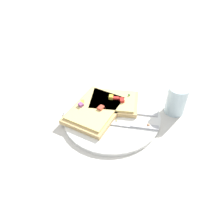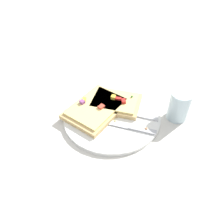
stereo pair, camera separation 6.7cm
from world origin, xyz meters
The scene contains 8 objects.
ground_plane centered at (0.00, 0.00, 0.00)m, with size 4.00×4.00×0.00m, color beige.
plate centered at (0.00, 0.00, 0.01)m, with size 0.30×0.30×0.01m.
fork centered at (0.03, 0.01, 0.01)m, with size 0.21×0.07×0.01m.
knife centered at (0.04, -0.05, 0.01)m, with size 0.21×0.07×0.01m.
pizza_slice_main centered at (-0.05, 0.01, 0.02)m, with size 0.22×0.23×0.03m.
pizza_slice_corner centered at (0.01, 0.05, 0.02)m, with size 0.18×0.14×0.03m.
crumb_scatter centered at (0.02, 0.00, 0.02)m, with size 0.19×0.14×0.01m.
drinking_glass centered at (0.20, 0.02, 0.05)m, with size 0.06×0.06×0.09m.
Camera 2 is at (0.04, -0.49, 0.48)m, focal length 35.00 mm.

